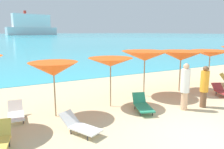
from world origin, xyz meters
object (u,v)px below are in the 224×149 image
lounge_chair_1 (223,91)px  beachgoer_1 (185,85)px  umbrella_3 (111,62)px  umbrella_6 (210,54)px  umbrella_2 (54,69)px  umbrella_5 (181,56)px  umbrella_4 (145,56)px  lounge_chair_6 (16,113)px  cruise_ship (32,26)px  lounge_chair_3 (80,125)px  beachgoer_0 (204,86)px  lounge_chair_5 (142,105)px

lounge_chair_1 → beachgoer_1: beachgoer_1 is taller
umbrella_3 → umbrella_6: 6.83m
umbrella_2 → beachgoer_1: umbrella_2 is taller
umbrella_2 → umbrella_5: umbrella_5 is taller
umbrella_2 → umbrella_4: 4.59m
umbrella_5 → beachgoer_1: bearing=-131.2°
beachgoer_1 → umbrella_5: bearing=-137.5°
beachgoer_1 → umbrella_2: bearing=-26.4°
umbrella_4 → lounge_chair_6: bearing=-177.2°
umbrella_6 → cruise_ship: 222.37m
lounge_chair_3 → lounge_chair_6: (-1.67, 2.11, -0.00)m
umbrella_3 → lounge_chair_3: umbrella_3 is taller
lounge_chair_3 → beachgoer_0: beachgoer_0 is taller
lounge_chair_3 → beachgoer_1: bearing=-25.3°
umbrella_5 → beachgoer_1: umbrella_5 is taller
lounge_chair_5 → lounge_chair_6: 4.80m
umbrella_2 → umbrella_6: (9.17, 0.57, 0.10)m
umbrella_5 → lounge_chair_3: bearing=-160.8°
beachgoer_1 → cruise_ship: cruise_ship is taller
beachgoer_1 → umbrella_3: bearing=-42.4°
umbrella_3 → beachgoer_1: umbrella_3 is taller
umbrella_3 → lounge_chair_6: umbrella_3 is taller
umbrella_4 → lounge_chair_6: umbrella_4 is taller
umbrella_6 → lounge_chair_5: (-5.95, -1.67, -1.64)m
lounge_chair_3 → lounge_chair_6: bearing=102.9°
lounge_chair_1 → lounge_chair_3: bearing=-155.7°
umbrella_6 → cruise_ship: size_ratio=0.05×
umbrella_4 → umbrella_6: size_ratio=1.10×
umbrella_6 → cruise_ship: cruise_ship is taller
umbrella_2 → lounge_chair_3: bearing=-80.1°
beachgoer_1 → lounge_chair_6: bearing=-25.1°
umbrella_6 → beachgoer_1: (-4.35, -2.33, -0.89)m
umbrella_4 → lounge_chair_5: 2.78m
umbrella_5 → cruise_ship: bearing=83.3°
umbrella_5 → lounge_chair_6: umbrella_5 is taller
umbrella_2 → lounge_chair_6: bearing=166.1°
lounge_chair_1 → beachgoer_0: 2.34m
umbrella_3 → lounge_chair_6: size_ratio=1.58×
umbrella_3 → lounge_chair_3: 3.19m
beachgoer_0 → beachgoer_1: (-0.95, 0.15, 0.09)m
lounge_chair_6 → umbrella_4: bearing=6.6°
umbrella_4 → cruise_ship: bearing=82.7°
umbrella_3 → umbrella_6: (6.81, 0.54, -0.00)m
lounge_chair_3 → beachgoer_1: 4.58m
umbrella_2 → umbrella_5: bearing=4.0°
lounge_chair_1 → lounge_chair_6: size_ratio=1.16×
umbrella_2 → beachgoer_1: bearing=-20.1°
umbrella_5 → beachgoer_0: size_ratio=1.38×
lounge_chair_3 → beachgoer_0: 5.50m
umbrella_2 → lounge_chair_6: (-1.36, 0.34, -1.56)m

